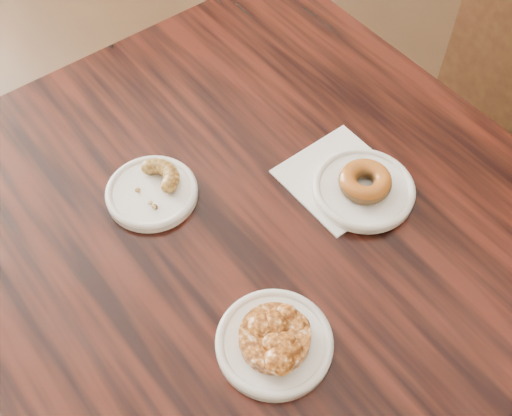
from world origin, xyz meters
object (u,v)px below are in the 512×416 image
Objects in this scene: glazed_donut at (365,182)px; apple_fritter at (275,336)px; cafe_table at (240,344)px; cruller_fragment at (150,186)px.

apple_fritter is (0.04, -0.29, -0.00)m from glazed_donut.
cafe_table is 12.13× the size of glazed_donut.
cafe_table is 0.46m from glazed_donut.
glazed_donut reaches higher than cruller_fragment.
cruller_fragment is at bearing -142.23° from glazed_donut.
cafe_table is at bearing 145.80° from apple_fritter.
cafe_table is 7.46× the size of apple_fritter.
cafe_table is at bearing -119.29° from glazed_donut.
cruller_fragment is (-0.26, -0.20, -0.01)m from glazed_donut.
apple_fritter is at bearing -82.26° from glazed_donut.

